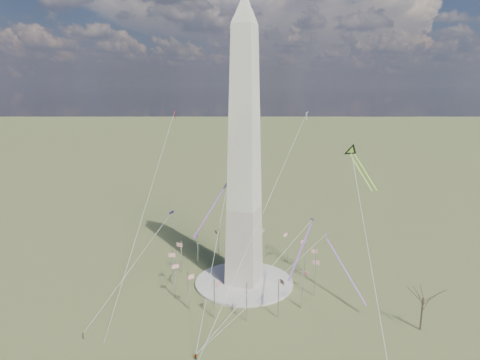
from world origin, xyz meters
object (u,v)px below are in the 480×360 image
(washington_monument, at_px, (244,155))
(tree_near, at_px, (424,295))
(person_west, at_px, (83,336))
(kite_delta_black, at_px, (353,154))

(washington_monument, bearing_deg, tree_near, -8.97)
(tree_near, height_order, person_west, tree_near)
(tree_near, distance_m, person_west, 99.70)
(tree_near, distance_m, kite_delta_black, 50.14)
(tree_near, bearing_deg, person_west, -155.97)
(washington_monument, height_order, person_west, washington_monument)
(tree_near, bearing_deg, kite_delta_black, 138.65)
(person_west, height_order, kite_delta_black, kite_delta_black)
(washington_monument, xyz_separation_m, tree_near, (59.96, -9.47, -36.83))
(person_west, bearing_deg, tree_near, -139.87)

